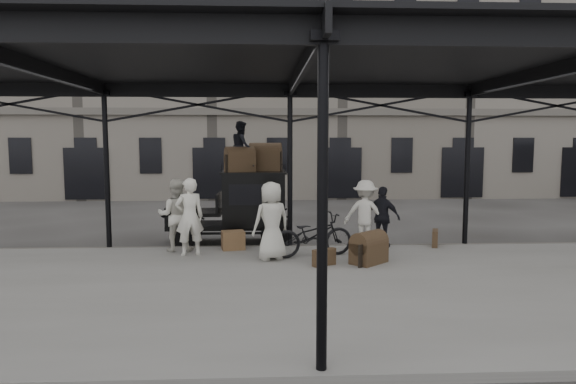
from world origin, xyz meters
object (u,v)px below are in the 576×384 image
(taxi, at_px, (243,204))
(steamer_trunk_platform, at_px, (369,250))
(steamer_trunk_roof_near, at_px, (240,161))
(porter_left, at_px, (190,217))
(porter_official, at_px, (383,217))
(bicycle, at_px, (313,235))

(taxi, relative_size, steamer_trunk_platform, 4.12)
(taxi, distance_m, steamer_trunk_roof_near, 1.31)
(steamer_trunk_roof_near, bearing_deg, porter_left, -141.49)
(porter_official, relative_size, steamer_trunk_roof_near, 2.04)
(porter_left, relative_size, porter_official, 1.18)
(porter_left, bearing_deg, steamer_trunk_platform, 147.33)
(porter_left, relative_size, steamer_trunk_roof_near, 2.41)
(porter_official, bearing_deg, steamer_trunk_roof_near, 20.86)
(bicycle, distance_m, steamer_trunk_roof_near, 3.43)
(steamer_trunk_roof_near, bearing_deg, bicycle, -68.37)
(porter_official, height_order, steamer_trunk_platform, porter_official)
(taxi, bearing_deg, porter_official, -20.63)
(porter_left, height_order, porter_official, porter_left)
(taxi, bearing_deg, steamer_trunk_roof_near, -108.07)
(steamer_trunk_roof_near, bearing_deg, steamer_trunk_platform, -62.34)
(porter_official, xyz_separation_m, steamer_trunk_platform, (-0.75, -1.79, -0.52))
(bicycle, bearing_deg, taxi, 22.94)
(taxi, xyz_separation_m, porter_left, (-1.29, -2.17, -0.06))
(steamer_trunk_platform, bearing_deg, taxi, 91.69)
(porter_left, bearing_deg, steamer_trunk_roof_near, -141.17)
(steamer_trunk_roof_near, xyz_separation_m, steamer_trunk_platform, (3.21, -3.00, -2.01))
(porter_left, xyz_separation_m, bicycle, (3.13, -0.30, -0.44))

